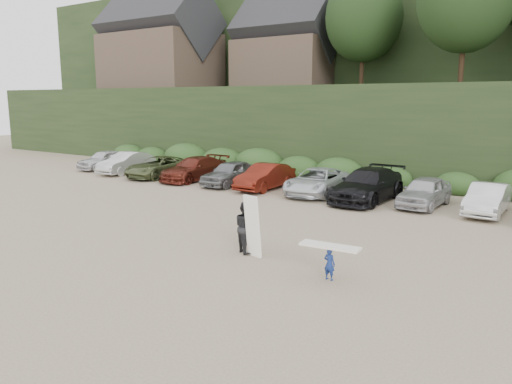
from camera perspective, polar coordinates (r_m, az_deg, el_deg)
The scene contains 5 objects.
ground at distance 18.04m, azimuth -2.70°, elevation -5.84°, with size 120.00×120.00×0.00m, color tan.
hillside_backdrop at distance 51.27m, azimuth 22.83°, elevation 16.63°, with size 90.00×41.50×28.00m.
parked_cars at distance 26.11m, azimuth 11.54°, elevation 0.77°, with size 39.50×6.14×1.64m.
child_surfer at distance 14.42m, azimuth 8.42°, elevation -7.27°, with size 1.76×0.61×1.03m.
adult_surfer at distance 16.69m, azimuth -1.12°, elevation -4.03°, with size 1.32×1.00×2.06m.
Camera 1 is at (10.38, -13.85, 5.09)m, focal length 35.00 mm.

